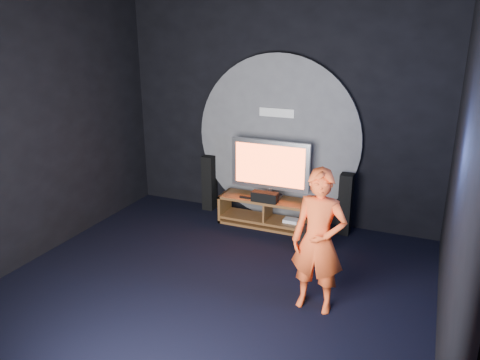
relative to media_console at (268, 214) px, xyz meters
name	(u,v)px	position (x,y,z in m)	size (l,w,h in m)	color
floor	(208,290)	(-0.01, -2.05, -0.19)	(5.00, 5.00, 0.00)	black
back_wall	(279,109)	(-0.01, 0.45, 1.56)	(5.00, 0.04, 3.50)	black
front_wall	(14,242)	(-0.01, -4.55, 1.56)	(5.00, 0.04, 3.50)	black
left_wall	(28,128)	(-2.51, -2.05, 1.56)	(0.04, 5.00, 3.50)	black
right_wall	(462,175)	(2.49, -2.05, 1.56)	(0.04, 5.00, 3.50)	black
wall_disc_panel	(277,139)	(-0.01, 0.39, 1.11)	(2.60, 0.11, 2.60)	#515156
media_console	(268,214)	(0.00, 0.00, 0.00)	(1.50, 0.45, 0.45)	brown
tv	(270,167)	(-0.01, 0.07, 0.75)	(1.23, 0.22, 0.90)	#A9AAB0
center_speaker	(265,197)	(-0.01, -0.15, 0.33)	(0.40, 0.15, 0.15)	black
remote	(245,197)	(-0.34, -0.12, 0.27)	(0.18, 0.05, 0.02)	black
tower_speaker_left	(209,183)	(-1.16, 0.29, 0.27)	(0.19, 0.21, 0.93)	black
tower_speaker_right	(345,204)	(1.14, 0.19, 0.27)	(0.19, 0.21, 0.93)	black
subwoofer	(310,241)	(0.84, -0.64, -0.02)	(0.32, 0.32, 0.35)	black
player	(318,241)	(1.23, -1.89, 0.61)	(0.58, 0.38, 1.60)	#F65221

